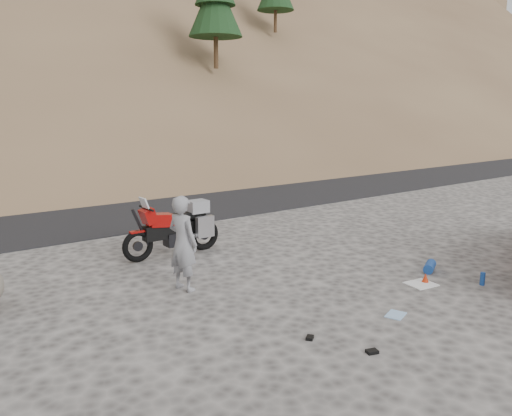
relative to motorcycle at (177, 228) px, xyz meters
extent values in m
plane|color=#464240|center=(0.39, -3.17, -0.58)|extent=(140.00, 140.00, 0.00)
cube|color=black|center=(0.39, 5.83, -0.58)|extent=(120.00, 7.00, 0.05)
cube|color=brown|center=(2.39, 26.83, 7.42)|extent=(110.00, 51.90, 46.72)
cube|color=brown|center=(2.39, 26.83, 7.72)|extent=(110.00, 43.28, 36.46)
cylinder|color=#372114|center=(8.39, 11.83, 5.36)|extent=(0.22, 0.22, 1.82)
cone|color=black|center=(8.39, 11.83, 7.37)|extent=(2.60, 2.60, 2.92)
cylinder|color=#372114|center=(14.39, 14.83, 7.74)|extent=(0.18, 0.18, 1.54)
torus|color=black|center=(-0.91, -0.01, -0.24)|extent=(0.68, 0.13, 0.68)
cylinder|color=black|center=(-0.91, -0.01, -0.24)|extent=(0.21, 0.06, 0.21)
torus|color=black|center=(0.68, 0.01, -0.24)|extent=(0.72, 0.15, 0.72)
cylinder|color=black|center=(0.68, 0.01, -0.24)|extent=(0.23, 0.09, 0.23)
cylinder|color=black|center=(-0.83, -0.01, 0.14)|extent=(0.38, 0.07, 0.83)
cylinder|color=black|center=(-0.68, -0.01, 0.53)|extent=(0.05, 0.64, 0.05)
cube|color=black|center=(-0.14, 0.00, -0.02)|extent=(1.24, 0.27, 0.31)
cube|color=black|center=(-0.04, 0.00, -0.22)|extent=(0.47, 0.31, 0.29)
cube|color=#890907|center=(-0.38, 0.00, 0.24)|extent=(0.54, 0.32, 0.32)
cube|color=#890907|center=(-0.65, -0.01, 0.36)|extent=(0.32, 0.35, 0.36)
cube|color=silver|center=(-0.73, -0.01, 0.63)|extent=(0.12, 0.31, 0.26)
cube|color=black|center=(0.12, 0.00, 0.26)|extent=(0.57, 0.23, 0.12)
cube|color=black|center=(0.51, 0.01, 0.22)|extent=(0.36, 0.19, 0.10)
cube|color=silver|center=(0.55, -0.26, 0.01)|extent=(0.41, 0.13, 0.46)
cube|color=silver|center=(0.54, 0.28, 0.01)|extent=(0.41, 0.13, 0.46)
cube|color=gray|center=(0.53, 0.01, 0.42)|extent=(0.44, 0.36, 0.27)
cube|color=#890907|center=(-0.91, -0.01, 0.06)|extent=(0.31, 0.13, 0.04)
cylinder|color=black|center=(0.02, -0.18, -0.40)|extent=(0.03, 0.21, 0.37)
cylinder|color=silver|center=(0.48, -0.14, -0.17)|extent=(0.47, 0.10, 0.13)
imported|color=gray|center=(-0.90, -1.99, -0.58)|extent=(0.56, 0.70, 1.68)
cube|color=white|center=(2.67, -4.30, -0.57)|extent=(0.54, 0.50, 0.02)
cylinder|color=#184091|center=(3.44, -3.94, -0.49)|extent=(0.51, 0.39, 0.19)
cylinder|color=#184091|center=(3.53, -4.97, -0.46)|extent=(0.11, 0.11, 0.24)
cone|color=#BB2A0C|center=(2.81, -4.29, -0.49)|extent=(0.17, 0.17, 0.18)
cube|color=black|center=(-0.04, -5.51, -0.56)|extent=(0.18, 0.15, 0.04)
cube|color=black|center=(-0.43, -4.74, -0.56)|extent=(0.16, 0.15, 0.04)
cube|color=#91B7E0|center=(1.19, -4.92, -0.58)|extent=(0.41, 0.35, 0.01)
camera|label=1|loc=(-4.80, -9.45, 2.54)|focal=35.00mm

